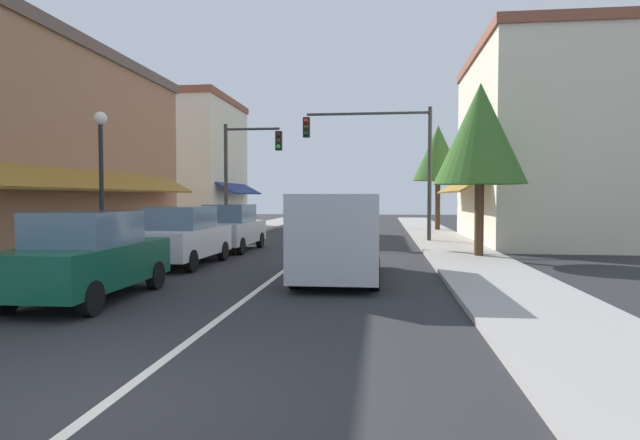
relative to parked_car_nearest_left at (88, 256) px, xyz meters
name	(u,v)px	position (x,y,z in m)	size (l,w,h in m)	color
ground_plane	(319,244)	(3.07, 12.87, -0.88)	(80.00, 80.00, 0.00)	#28282B
sidewalk_left	(197,242)	(-2.43, 12.87, -0.82)	(2.60, 56.00, 0.12)	gray
sidewalk_right	(449,244)	(8.57, 12.87, -0.82)	(2.60, 56.00, 0.12)	#A39E99
lane_center_stripe	(319,244)	(3.07, 12.87, -0.88)	(0.14, 52.00, 0.01)	silver
storefront_left_block	(18,151)	(-6.49, 6.87, 2.75)	(6.83, 14.20, 7.25)	#9E6B4C
storefront_right_block	(533,147)	(12.45, 14.87, 3.43)	(6.48, 10.20, 8.61)	beige
storefront_far_left	(198,164)	(-5.93, 22.87, 3.27)	(5.72, 8.20, 8.29)	beige
parked_car_nearest_left	(88,256)	(0.00, 0.00, 0.00)	(1.84, 4.13, 1.77)	#0F4C33
parked_car_second_left	(182,236)	(-0.15, 5.36, 0.00)	(1.86, 4.14, 1.77)	silver
parked_car_third_left	(231,228)	(0.02, 9.83, 0.00)	(1.87, 4.14, 1.77)	#B7BABF
van_in_lane	(339,233)	(4.71, 3.42, 0.27)	(2.05, 5.20, 2.12)	#B2B7BC
traffic_signal_mast_arm	(386,150)	(5.92, 14.12, 3.28)	(5.75, 0.50, 6.05)	#333333
traffic_signal_left_corner	(244,164)	(-0.81, 15.02, 2.77)	(2.88, 0.50, 5.56)	#333333
street_lamp_left_near	(101,163)	(-1.84, 3.86, 2.11)	(0.36, 0.36, 4.38)	black
tree_right_near	(480,134)	(8.97, 8.15, 3.24)	(3.02, 3.02, 5.80)	#4C331E
tree_right_far	(438,153)	(9.06, 22.32, 3.77)	(2.97, 2.97, 6.31)	#4C331E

